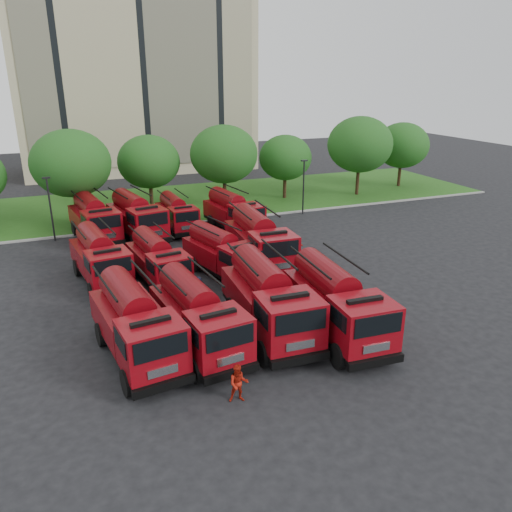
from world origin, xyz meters
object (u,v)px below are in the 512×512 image
Objects in this scene: fire_truck_5 at (157,260)px; firefighter_0 at (345,343)px; fire_truck_3 at (336,302)px; fire_truck_10 at (176,214)px; fire_truck_2 at (268,299)px; fire_truck_9 at (136,217)px; fire_truck_8 at (94,219)px; firefighter_3 at (333,295)px; firefighter_4 at (199,308)px; fire_truck_1 at (198,316)px; fire_truck_7 at (259,240)px; fire_truck_4 at (100,258)px; firefighter_5 at (291,260)px; fire_truck_6 at (222,253)px; firefighter_1 at (239,401)px; fire_truck_11 at (233,212)px; firefighter_2 at (339,324)px; fire_truck_0 at (135,324)px.

fire_truck_5 reaches higher than firefighter_0.
fire_truck_10 is (-3.27, 20.77, -0.34)m from fire_truck_3.
fire_truck_9 is (-3.68, 18.52, -0.09)m from fire_truck_2.
firefighter_3 is (12.31, -16.36, -1.72)m from fire_truck_8.
fire_truck_2 is at bearing 157.85° from firefighter_4.
firefighter_4 is (-2.35, -15.35, -1.45)m from fire_truck_10.
fire_truck_7 is at bearing 46.32° from fire_truck_1.
firefighter_5 is at bearing -11.83° from fire_truck_4.
firefighter_1 is (-3.56, -13.06, -1.56)m from fire_truck_6.
fire_truck_1 is 19.33m from fire_truck_11.
fire_truck_7 reaches higher than firefighter_3.
fire_truck_6 is 13.63m from firefighter_1.
fire_truck_10 is (-3.37, 10.29, -0.37)m from fire_truck_7.
fire_truck_10 is at bearing -8.04° from fire_truck_8.
fire_truck_9 is 4.18× the size of firefighter_5.
firefighter_2 is at bearing -79.92° from fire_truck_9.
fire_truck_3 is 0.99× the size of fire_truck_7.
fire_truck_9 is (0.26, 10.02, 0.23)m from fire_truck_5.
fire_truck_2 reaches higher than fire_truck_0.
firefighter_1 is 1.12× the size of firefighter_2.
firefighter_4 reaches higher than firefighter_1.
fire_truck_4 is 13.02m from firefighter_5.
fire_truck_3 is 4.53× the size of firefighter_0.
fire_truck_0 is 1.10× the size of fire_truck_6.
fire_truck_9 reaches higher than fire_truck_0.
fire_truck_2 is at bearing -62.05° from fire_truck_4.
fire_truck_1 is 5.12× the size of firefighter_2.
fire_truck_3 is at bearing -73.39° from fire_truck_8.
firefighter_4 is at bearing -136.35° from fire_truck_7.
fire_truck_7 reaches higher than firefighter_2.
fire_truck_4 reaches higher than firefighter_5.
fire_truck_11 is 4.20× the size of firefighter_0.
fire_truck_10 is at bearing 97.46° from firefighter_1.
fire_truck_1 is at bearing 84.80° from firefighter_2.
fire_truck_0 is 10.00m from fire_truck_4.
fire_truck_7 is at bearing -65.74° from fire_truck_9.
fire_truck_3 is 4.13× the size of firefighter_4.
fire_truck_11 is 3.84× the size of firefighter_5.
fire_truck_10 reaches higher than firefighter_1.
fire_truck_2 reaches higher than fire_truck_3.
firefighter_1 is at bearing 73.51° from firefighter_5.
fire_truck_7 is at bearing 61.01° from firefighter_0.
fire_truck_0 is at bearing -115.05° from fire_truck_5.
fire_truck_2 is 6.40m from firefighter_3.
fire_truck_9 is 1.09× the size of fire_truck_11.
fire_truck_5 reaches higher than firefighter_4.
fire_truck_4 is at bearing -42.48° from firefighter_3.
fire_truck_11 is at bearing -63.99° from firefighter_5.
fire_truck_7 is (2.93, 0.82, 0.26)m from fire_truck_6.
firefighter_5 is (12.22, 9.12, -1.73)m from fire_truck_0.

